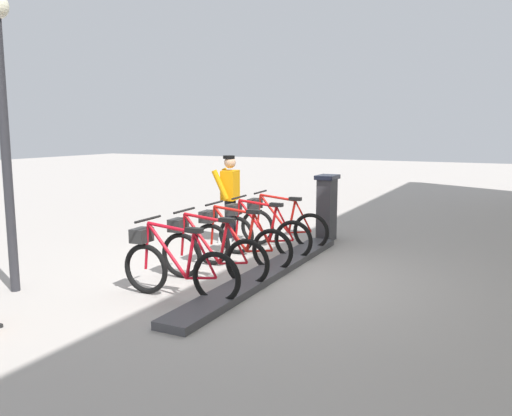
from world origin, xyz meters
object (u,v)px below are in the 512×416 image
bike_docked_4 (175,265)px  bike_docked_0 (280,224)px  payment_kiosk (327,207)px  bike_docked_3 (209,252)px  bike_docked_1 (260,232)px  bike_docked_2 (237,241)px  worker_near_rack (230,195)px  lamp_post (2,100)px

bike_docked_4 → bike_docked_0: bearing=-90.0°
payment_kiosk → bike_docked_4: size_ratio=0.74×
payment_kiosk → bike_docked_3: size_ratio=0.74×
bike_docked_1 → bike_docked_4: size_ratio=1.00×
bike_docked_2 → worker_near_rack: worker_near_rack is taller
bike_docked_2 → bike_docked_3: same height
bike_docked_3 → worker_near_rack: size_ratio=1.04×
lamp_post → worker_near_rack: bearing=-105.0°
bike_docked_2 → bike_docked_3: (0.00, 0.82, 0.00)m
bike_docked_0 → lamp_post: lamp_post is taller
bike_docked_1 → lamp_post: 4.34m
bike_docked_2 → bike_docked_3: size_ratio=1.00×
bike_docked_2 → lamp_post: size_ratio=0.45×
payment_kiosk → worker_near_rack: (1.60, 0.98, 0.24)m
worker_near_rack → payment_kiosk: bearing=-148.6°
bike_docked_1 → bike_docked_3: (0.00, 1.64, 0.00)m
bike_docked_2 → bike_docked_3: 0.82m
worker_near_rack → lamp_post: size_ratio=0.44×
payment_kiosk → worker_near_rack: bearing=31.4°
bike_docked_1 → bike_docked_2: 0.82m
payment_kiosk → bike_docked_1: bearing=72.0°
bike_docked_0 → bike_docked_2: size_ratio=1.00×
bike_docked_1 → bike_docked_2: bearing=90.0°
payment_kiosk → worker_near_rack: size_ratio=0.77×
bike_docked_4 → lamp_post: 3.04m
bike_docked_2 → worker_near_rack: size_ratio=1.04×
bike_docked_2 → lamp_post: 3.78m
payment_kiosk → bike_docked_0: payment_kiosk is taller
bike_docked_0 → worker_near_rack: worker_near_rack is taller
payment_kiosk → lamp_post: bearing=61.6°
payment_kiosk → bike_docked_1: (0.57, 1.76, -0.24)m
bike_docked_0 → lamp_post: (2.10, 4.00, 2.08)m
payment_kiosk → lamp_post: lamp_post is taller
bike_docked_3 → bike_docked_2: bearing=-90.0°
bike_docked_1 → bike_docked_3: size_ratio=1.00×
payment_kiosk → worker_near_rack: worker_near_rack is taller
worker_near_rack → lamp_post: lamp_post is taller
worker_near_rack → bike_docked_3: bearing=113.0°
bike_docked_0 → bike_docked_2: (0.00, 1.64, 0.00)m
bike_docked_4 → lamp_post: size_ratio=0.45×
bike_docked_1 → worker_near_rack: (1.03, -0.79, 0.48)m
bike_docked_3 → worker_near_rack: 2.68m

